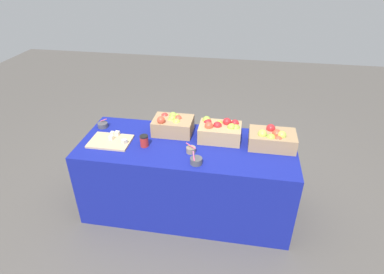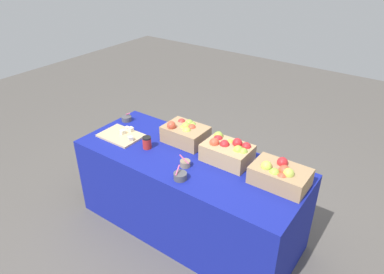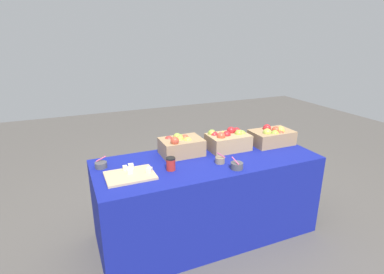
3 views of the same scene
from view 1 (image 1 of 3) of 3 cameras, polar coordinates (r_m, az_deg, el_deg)
The scene contains 10 objects.
ground_plane at distance 3.24m, azimuth -0.80°, elevation -12.45°, with size 10.00×10.00×0.00m, color #56514C.
table at distance 3.00m, azimuth -0.85°, elevation -7.31°, with size 1.90×0.76×0.74m, color navy.
apple_crate_left at distance 2.80m, azimuth 14.26°, elevation -0.33°, with size 0.40×0.26×0.18m.
apple_crate_middle at distance 2.83m, azimuth 5.08°, elevation 1.14°, with size 0.37×0.25×0.19m.
apple_crate_right at distance 2.93m, azimuth -3.52°, elevation 2.26°, with size 0.36×0.26×0.20m.
cutting_board_front at distance 2.91m, azimuth -14.37°, elevation -0.66°, with size 0.36×0.26×0.06m.
sample_bowl_near at distance 3.16m, azimuth -15.78°, elevation 2.10°, with size 0.10×0.10×0.09m.
sample_bowl_mid at distance 2.53m, azimuth 0.75°, elevation -4.30°, with size 0.10×0.10×0.10m.
sample_bowl_far at distance 2.67m, azimuth -0.19°, elevation -2.31°, with size 0.08×0.08×0.11m.
coffee_cup at distance 2.77m, azimuth -8.61°, elevation -0.70°, with size 0.07×0.07×0.10m.
Camera 1 is at (0.44, -2.32, 2.23)m, focal length 29.60 mm.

